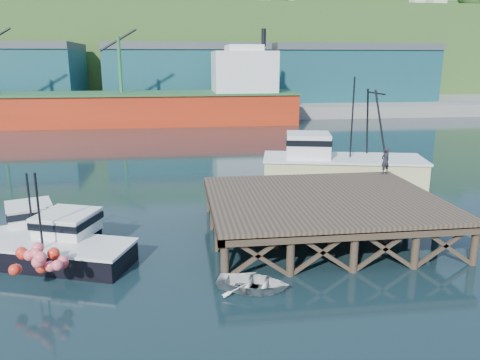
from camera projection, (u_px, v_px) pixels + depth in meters
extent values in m
plane|color=black|center=(220.00, 239.00, 24.51)|extent=(300.00, 300.00, 0.00)
cube|color=brown|center=(323.00, 199.00, 24.72)|extent=(12.00, 10.00, 0.25)
cube|color=#473828|center=(357.00, 236.00, 20.12)|extent=(12.00, 0.30, 0.35)
cylinder|color=#473828|center=(225.00, 262.00, 19.77)|extent=(0.36, 0.36, 2.60)
cylinder|color=#473828|center=(474.00, 248.00, 21.23)|extent=(0.36, 0.36, 2.60)
cylinder|color=#473828|center=(209.00, 199.00, 28.80)|extent=(0.36, 0.36, 2.60)
cylinder|color=#473828|center=(385.00, 193.00, 30.26)|extent=(0.36, 0.36, 2.60)
cube|color=gray|center=(187.00, 104.00, 91.51)|extent=(160.00, 40.00, 2.00)
cube|color=#1A4556|center=(187.00, 76.00, 85.36)|extent=(28.00, 16.00, 9.00)
cube|color=#1A4556|center=(345.00, 75.00, 89.20)|extent=(30.00, 16.00, 9.00)
cube|color=red|center=(109.00, 110.00, 68.55)|extent=(55.00, 9.50, 4.40)
cube|color=#26592D|center=(107.00, 94.00, 67.98)|extent=(55.50, 10.00, 0.30)
cube|color=silver|center=(243.00, 72.00, 69.80)|extent=(9.00, 9.00, 6.00)
cube|color=silver|center=(244.00, 49.00, 68.99)|extent=(5.00, 7.00, 1.20)
cylinder|color=black|center=(264.00, 37.00, 68.96)|extent=(0.70, 0.70, 2.50)
cube|color=#2D511E|center=(183.00, 54.00, 117.88)|extent=(220.00, 50.00, 22.00)
cube|color=black|center=(33.00, 239.00, 23.14)|extent=(6.65, 4.27, 0.97)
cube|color=silver|center=(32.00, 230.00, 23.01)|extent=(6.78, 4.36, 0.13)
cube|color=silver|center=(29.00, 214.00, 23.87)|extent=(2.61, 2.61, 0.97)
cube|color=black|center=(29.00, 210.00, 23.81)|extent=(2.76, 2.76, 0.32)
cylinder|color=black|center=(30.00, 204.00, 22.11)|extent=(0.10, 0.10, 3.02)
cube|color=black|center=(54.00, 254.00, 21.36)|extent=(7.57, 4.86, 0.98)
cube|color=silver|center=(53.00, 244.00, 21.24)|extent=(7.72, 4.96, 0.13)
cube|color=silver|center=(67.00, 224.00, 22.33)|extent=(3.02, 3.02, 0.98)
cube|color=black|center=(67.00, 220.00, 22.28)|extent=(3.19, 3.19, 0.33)
cylinder|color=black|center=(39.00, 212.00, 20.14)|extent=(0.10, 0.10, 3.50)
sphere|color=#FF5D6C|center=(26.00, 268.00, 18.22)|extent=(0.46, 0.46, 0.46)
sphere|color=#FF5D6C|center=(53.00, 260.00, 18.50)|extent=(0.46, 0.46, 0.46)
sphere|color=red|center=(37.00, 261.00, 17.87)|extent=(0.46, 0.46, 0.46)
cube|color=beige|center=(342.00, 171.00, 35.44)|extent=(12.31, 6.53, 1.92)
cube|color=silver|center=(343.00, 158.00, 35.19)|extent=(12.57, 6.79, 0.16)
cube|color=silver|center=(309.00, 147.00, 34.63)|extent=(3.77, 3.61, 1.92)
cube|color=black|center=(310.00, 142.00, 34.52)|extent=(3.90, 3.74, 0.43)
cylinder|color=black|center=(352.00, 121.00, 34.56)|extent=(0.12, 0.12, 6.39)
imported|color=silver|center=(253.00, 283.00, 18.96)|extent=(3.53, 3.03, 0.62)
imported|color=black|center=(385.00, 161.00, 29.40)|extent=(0.71, 0.58, 1.69)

